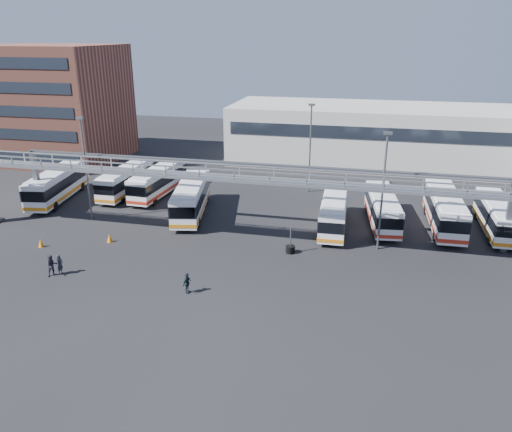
% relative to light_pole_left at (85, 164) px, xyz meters
% --- Properties ---
extents(ground, '(140.00, 140.00, 0.00)m').
position_rel_light_pole_left_xyz_m(ground, '(16.00, -8.00, -5.73)').
color(ground, black).
rests_on(ground, ground).
extents(gantry, '(51.40, 5.15, 7.10)m').
position_rel_light_pole_left_xyz_m(gantry, '(16.00, -2.13, -0.22)').
color(gantry, gray).
rests_on(gantry, ground).
extents(apartment_building, '(18.00, 15.00, 16.00)m').
position_rel_light_pole_left_xyz_m(apartment_building, '(-18.00, 22.00, 2.27)').
color(apartment_building, brown).
rests_on(apartment_building, ground).
extents(warehouse, '(42.00, 14.00, 8.00)m').
position_rel_light_pole_left_xyz_m(warehouse, '(28.00, 30.00, -1.73)').
color(warehouse, '#9E9E99').
rests_on(warehouse, ground).
extents(light_pole_left, '(0.70, 0.35, 10.21)m').
position_rel_light_pole_left_xyz_m(light_pole_left, '(0.00, 0.00, 0.00)').
color(light_pole_left, '#4C4F54').
rests_on(light_pole_left, ground).
extents(light_pole_mid, '(0.70, 0.35, 10.21)m').
position_rel_light_pole_left_xyz_m(light_pole_mid, '(28.00, -1.00, 0.00)').
color(light_pole_mid, '#4C4F54').
rests_on(light_pole_mid, ground).
extents(light_pole_back, '(0.70, 0.35, 10.21)m').
position_rel_light_pole_left_xyz_m(light_pole_back, '(20.00, 14.00, 0.00)').
color(light_pole_back, '#4C4F54').
rests_on(light_pole_back, ground).
extents(bus_0, '(4.30, 11.41, 3.38)m').
position_rel_light_pole_left_xyz_m(bus_0, '(-6.71, 4.57, -3.85)').
color(bus_0, silver).
rests_on(bus_0, ground).
extents(bus_1, '(2.39, 10.28, 3.12)m').
position_rel_light_pole_left_xyz_m(bus_1, '(-0.35, 8.34, -4.00)').
color(bus_1, silver).
rests_on(bus_1, ground).
extents(bus_2, '(2.93, 10.61, 3.19)m').
position_rel_light_pole_left_xyz_m(bus_2, '(3.47, 8.68, -3.96)').
color(bus_2, silver).
rests_on(bus_2, ground).
extents(bus_3, '(4.81, 11.44, 3.39)m').
position_rel_light_pole_left_xyz_m(bus_3, '(9.33, 3.54, -3.85)').
color(bus_3, silver).
rests_on(bus_3, ground).
extents(bus_6, '(2.64, 10.08, 3.04)m').
position_rel_light_pole_left_xyz_m(bus_6, '(23.84, 2.97, -4.05)').
color(bus_6, silver).
rests_on(bus_6, ground).
extents(bus_7, '(3.62, 10.43, 3.10)m').
position_rel_light_pole_left_xyz_m(bus_7, '(28.32, 5.10, -4.01)').
color(bus_7, silver).
rests_on(bus_7, ground).
extents(bus_8, '(2.96, 11.27, 3.40)m').
position_rel_light_pole_left_xyz_m(bus_8, '(34.05, 5.60, -3.85)').
color(bus_8, silver).
rests_on(bus_8, ground).
extents(bus_9, '(2.39, 10.05, 3.05)m').
position_rel_light_pole_left_xyz_m(bus_9, '(38.65, 5.46, -4.04)').
color(bus_9, silver).
rests_on(bus_9, ground).
extents(pedestrian_a, '(0.40, 0.60, 1.63)m').
position_rel_light_pole_left_xyz_m(pedestrian_a, '(4.05, -11.46, -4.91)').
color(pedestrian_a, '#222129').
rests_on(pedestrian_a, ground).
extents(pedestrian_b, '(1.04, 1.06, 1.72)m').
position_rel_light_pole_left_xyz_m(pedestrian_b, '(3.65, -11.88, -4.87)').
color(pedestrian_b, '#292331').
rests_on(pedestrian_b, ground).
extents(pedestrian_d, '(0.57, 0.97, 1.55)m').
position_rel_light_pole_left_xyz_m(pedestrian_d, '(14.69, -12.04, -4.95)').
color(pedestrian_d, black).
rests_on(pedestrian_d, ground).
extents(cone_left, '(0.59, 0.59, 0.76)m').
position_rel_light_pole_left_xyz_m(cone_left, '(-0.67, -7.26, -5.35)').
color(cone_left, orange).
rests_on(cone_left, ground).
extents(cone_right, '(0.56, 0.56, 0.78)m').
position_rel_light_pole_left_xyz_m(cone_right, '(4.64, -4.89, -5.34)').
color(cone_right, orange).
rests_on(cone_right, ground).
extents(tire_stack, '(0.80, 0.80, 2.28)m').
position_rel_light_pole_left_xyz_m(tire_stack, '(20.77, -3.50, -5.34)').
color(tire_stack, black).
rests_on(tire_stack, ground).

